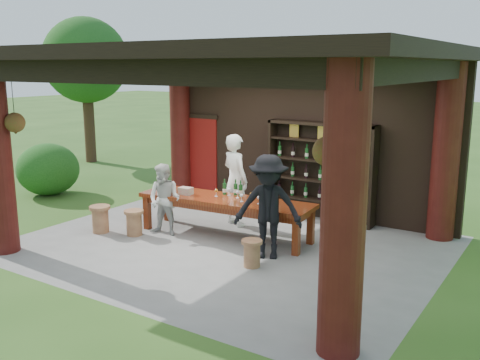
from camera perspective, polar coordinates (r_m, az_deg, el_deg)
The scene contains 15 objects.
ground at distance 9.86m, azimuth -1.27°, elevation -6.96°, with size 90.00×90.00×0.00m, color #2D5119.
pavilion at distance 9.75m, azimuth 0.02°, elevation 5.68°, with size 7.50×6.00×3.60m.
wine_shelf at distance 11.34m, azimuth 8.57°, elevation 0.90°, with size 2.36×0.36×2.08m.
tasting_table at distance 10.21m, azimuth -1.58°, elevation -2.58°, with size 3.52×1.15×0.75m.
stool_near_left at distance 10.55m, azimuth -11.23°, elevation -4.41°, with size 0.38×0.38×0.50m.
stool_near_right at distance 8.78m, azimuth 1.27°, elevation -7.75°, with size 0.34×0.34×0.45m.
stool_far_left at distance 10.87m, azimuth -14.68°, elevation -3.98°, with size 0.41×0.41×0.53m.
host at distance 10.88m, azimuth -0.50°, elevation 0.01°, with size 0.69×0.45×1.88m, color white.
guest_woman at distance 10.39m, azimuth -8.04°, elevation -2.09°, with size 0.68×0.53×1.39m, color beige.
guest_man at distance 9.01m, azimuth 3.02°, elevation -2.89°, with size 1.15×0.66×1.78m, color black.
table_bottles at distance 10.39m, azimuth -0.69°, elevation -0.78°, with size 0.41×0.17×0.31m.
table_glasses at distance 9.99m, azimuth 0.81°, elevation -1.78°, with size 1.34×0.34×0.15m.
napkin_basket at distance 10.51m, azimuth -5.82°, elevation -1.16°, with size 0.26×0.18×0.14m, color #BF6672.
shrubs at distance 9.46m, azimuth 22.27°, elevation -5.28°, with size 22.26×7.69×1.36m.
trees at distance 9.54m, azimuth 18.67°, elevation 12.36°, with size 20.80×10.65×4.80m.
Camera 1 is at (5.24, -7.71, 3.22)m, focal length 40.00 mm.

